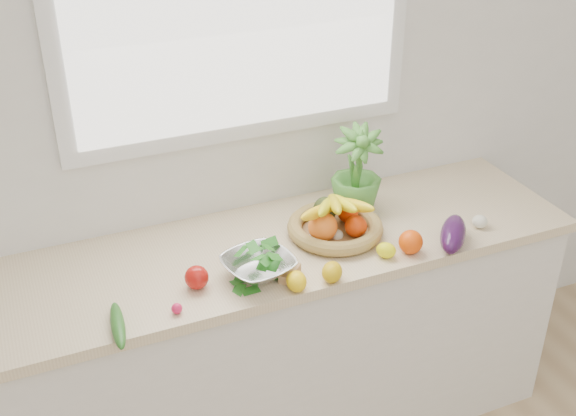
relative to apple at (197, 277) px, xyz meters
name	(u,v)px	position (x,y,z in m)	size (l,w,h in m)	color
back_wall	(240,98)	(0.32, 0.44, 0.41)	(4.50, 0.02, 2.70)	white
counter_cabinet	(274,346)	(0.32, 0.14, -0.51)	(2.20, 0.58, 0.86)	silver
countertop	(273,249)	(0.32, 0.14, -0.06)	(2.24, 0.62, 0.04)	beige
orange_loose	(411,242)	(0.75, -0.09, 0.00)	(0.09, 0.09, 0.09)	#ED4907
lemon_a	(296,281)	(0.29, -0.14, -0.01)	(0.07, 0.08, 0.07)	yellow
lemon_b	(332,272)	(0.42, -0.14, -0.01)	(0.07, 0.08, 0.07)	gold
lemon_c	(386,250)	(0.65, -0.09, -0.01)	(0.06, 0.07, 0.06)	#F8F90D
apple	(197,277)	(0.00, 0.00, 0.00)	(0.08, 0.08, 0.08)	#B0130E
ginger	(290,273)	(0.30, -0.07, -0.02)	(0.10, 0.04, 0.03)	tan
garlic_a	(314,238)	(0.47, 0.10, -0.02)	(0.05, 0.05, 0.04)	silver
garlic_b	(337,235)	(0.55, 0.08, -0.02)	(0.05, 0.05, 0.04)	white
garlic_c	(480,221)	(1.07, -0.05, -0.02)	(0.06, 0.06, 0.05)	white
eggplant	(453,234)	(0.91, -0.11, 0.01)	(0.09, 0.23, 0.09)	#300F3A
cucumber	(118,325)	(-0.28, -0.12, -0.02)	(0.04, 0.23, 0.04)	#1B5318
radish	(177,308)	(-0.10, -0.10, -0.02)	(0.03, 0.03, 0.03)	#E01C50
potted_herb	(357,171)	(0.71, 0.25, 0.13)	(0.19, 0.19, 0.34)	#488E33
fruit_basket	(335,222)	(0.56, 0.12, 0.01)	(0.45, 0.45, 0.18)	#A9734B
colander_with_spinach	(258,262)	(0.20, -0.03, 0.02)	(0.27, 0.27, 0.12)	white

